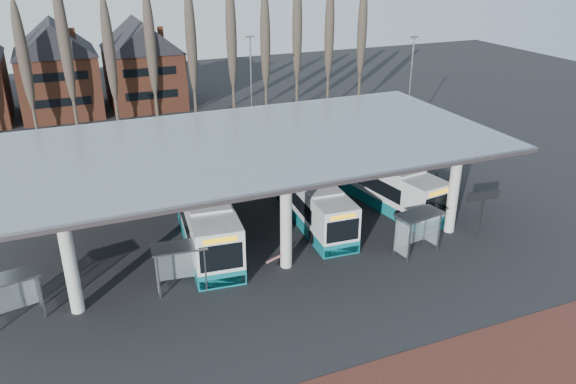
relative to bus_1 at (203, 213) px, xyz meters
name	(u,v)px	position (x,y,z in m)	size (l,w,h in m)	color
ground	(303,287)	(3.61, -8.18, -1.71)	(140.00, 140.00, 0.00)	black
station_canopy	(254,150)	(3.61, -0.18, 3.97)	(32.00, 16.00, 6.34)	silver
poplar_row	(171,44)	(3.61, 24.82, 7.06)	(45.10, 1.10, 14.50)	#473D33
townhouse_row	(10,64)	(-12.14, 35.82, 4.23)	(36.80, 10.30, 12.25)	brown
lamp_post_b	(251,87)	(9.61, 17.82, 3.62)	(0.80, 0.16, 10.17)	slate
lamp_post_c	(410,88)	(23.61, 11.82, 3.62)	(0.80, 0.16, 10.17)	slate
bus_1	(203,213)	(0.00, 0.00, 0.00)	(4.04, 13.27, 3.63)	white
bus_2	(309,198)	(7.62, -0.09, -0.19)	(3.16, 11.72, 3.22)	white
bus_3	(378,180)	(13.76, 0.69, -0.13)	(4.42, 12.31, 3.35)	white
shelter_0	(11,288)	(-11.36, -5.21, 0.20)	(3.06, 1.97, 2.63)	gray
shelter_1	(180,257)	(-2.77, -5.60, 0.32)	(3.14, 1.79, 2.79)	gray
shelter_2	(417,223)	(11.78, -7.20, 0.31)	(3.20, 1.98, 2.78)	gray
info_sign_0	(483,200)	(16.67, -7.31, 1.13)	(2.27, 0.41, 3.38)	black
info_sign_1	(437,168)	(17.67, -1.15, 0.95)	(1.99, 0.98, 3.17)	black
barrier	(279,257)	(3.09, -5.78, -0.90)	(1.97, 0.95, 1.05)	black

